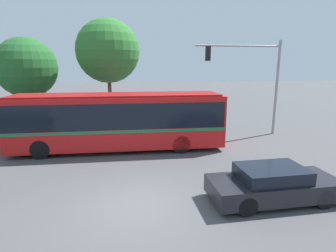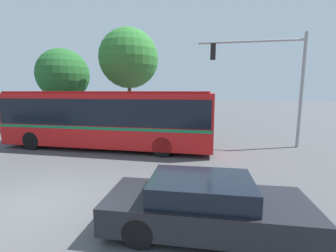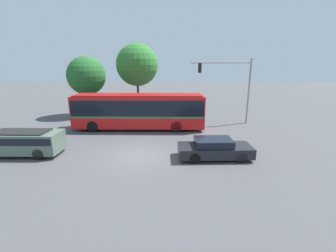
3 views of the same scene
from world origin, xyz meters
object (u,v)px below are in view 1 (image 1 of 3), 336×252
sedan_foreground (273,184)px  traffic_light_pole (256,73)px  city_bus (118,118)px  street_tree_centre (108,51)px  street_tree_left (26,68)px

sedan_foreground → traffic_light_pole: traffic_light_pole is taller
city_bus → sedan_foreground: bearing=129.8°
city_bus → street_tree_centre: street_tree_centre is taller
street_tree_centre → traffic_light_pole: bearing=-21.4°
sedan_foreground → street_tree_left: street_tree_left is taller
traffic_light_pole → sedan_foreground: bearing=68.8°
traffic_light_pole → street_tree_centre: street_tree_centre is taller
sedan_foreground → street_tree_left: (-12.16, 12.81, 3.93)m
city_bus → street_tree_left: bearing=-41.1°
city_bus → sedan_foreground: size_ratio=2.55×
street_tree_centre → sedan_foreground: bearing=-63.7°
sedan_foreground → traffic_light_pole: size_ratio=0.73×
city_bus → street_tree_left: (-6.59, 5.92, 2.74)m
street_tree_centre → city_bus: bearing=-82.3°
street_tree_left → street_tree_centre: (5.78, 0.12, 1.19)m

